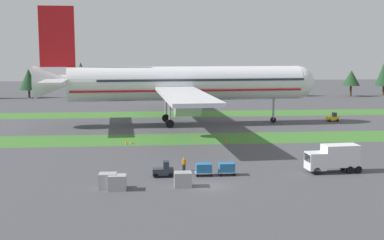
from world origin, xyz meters
TOP-DOWN VIEW (x-y plane):
  - ground_plane at (0.00, 0.00)m, footprint 400.00×400.00m
  - grass_strip_near at (0.00, 31.50)m, footprint 320.00×11.38m
  - grass_strip_far at (0.00, 66.25)m, footprint 320.00×11.38m
  - airliner at (0.04, 48.80)m, footprint 58.25×72.04m
  - baggage_tug at (-4.98, 4.81)m, footprint 2.62×1.34m
  - cargo_dolly_lead at (0.04, 4.89)m, footprint 2.22×1.53m
  - cargo_dolly_second at (2.94, 4.94)m, footprint 2.22×1.53m
  - catering_truck at (16.82, 5.20)m, footprint 7.11×2.82m
  - pushback_tractor at (33.67, 50.60)m, footprint 2.67×1.44m
  - ground_crew_marshaller at (-2.23, 7.77)m, footprint 0.56×0.36m
  - uld_container_0 at (-11.47, -0.00)m, footprint 2.03×1.64m
  - uld_container_1 at (-10.38, -0.74)m, footprint 2.01×1.61m
  - uld_container_2 at (-2.93, 0.04)m, footprint 2.01×1.61m
  - taxiway_marker_0 at (-9.52, 27.53)m, footprint 0.44×0.44m
  - taxiway_marker_1 at (6.45, 27.82)m, footprint 0.44×0.44m
  - taxiway_marker_2 at (-10.36, 27.23)m, footprint 0.44×0.44m
  - distant_tree_line at (-5.44, 110.97)m, footprint 154.98×10.65m

SIDE VIEW (x-z plane):
  - ground_plane at x=0.00m, z-range 0.00..0.00m
  - grass_strip_near at x=0.00m, z-range 0.00..0.01m
  - grass_strip_far at x=0.00m, z-range 0.00..0.01m
  - taxiway_marker_1 at x=6.45m, z-range 0.00..0.48m
  - taxiway_marker_0 at x=-9.52m, z-range 0.00..0.53m
  - taxiway_marker_2 at x=-10.36m, z-range 0.00..0.65m
  - baggage_tug at x=-4.98m, z-range -0.17..1.80m
  - pushback_tractor at x=33.67m, z-range -0.17..1.80m
  - uld_container_2 at x=-2.93m, z-range 0.00..1.70m
  - uld_container_1 at x=-10.38m, z-range 0.00..1.71m
  - uld_container_0 at x=-11.47m, z-range 0.00..1.77m
  - cargo_dolly_lead at x=0.04m, z-range 0.14..1.69m
  - cargo_dolly_second at x=2.94m, z-range 0.14..1.69m
  - ground_crew_marshaller at x=-2.23m, z-range 0.08..1.82m
  - catering_truck at x=16.82m, z-range 0.16..3.74m
  - distant_tree_line at x=-5.44m, z-range 0.77..12.55m
  - airliner at x=0.04m, z-range -3.41..20.71m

